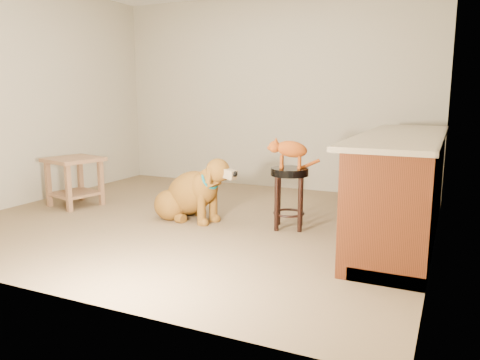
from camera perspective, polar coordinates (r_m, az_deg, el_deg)
The scene contains 8 objects.
floor at distance 4.88m, azimuth -5.01°, elevation -4.90°, with size 4.50×4.00×0.01m, color brown.
room_shell at distance 4.73m, azimuth -5.34°, elevation 15.10°, with size 4.54×4.04×2.62m.
cabinet_run at distance 4.48m, azimuth 19.12°, elevation -1.08°, with size 0.70×2.56×0.94m.
padded_stool at distance 4.52m, azimuth 6.03°, elevation -0.70°, with size 0.38×0.38×0.59m.
wood_stool at distance 5.67m, azimuth 19.38°, elevation 0.28°, with size 0.46×0.46×0.67m.
side_table at distance 5.75m, azimuth -19.56°, elevation 0.66°, with size 0.66×0.66×0.57m.
golden_retriever at distance 4.86m, azimuth -5.98°, elevation -1.75°, with size 1.11×0.62×0.72m.
tabby_kitten at distance 4.46m, azimuth 5.96°, elevation 3.65°, with size 0.47×0.29×0.32m.
Camera 1 is at (2.36, -4.08, 1.29)m, focal length 35.00 mm.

